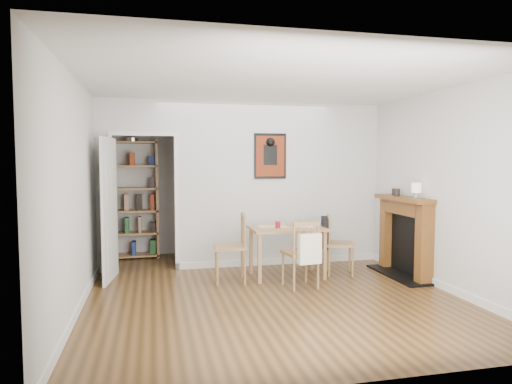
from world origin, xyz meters
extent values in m
plane|color=brown|center=(0.00, 0.00, 0.00)|extent=(5.20, 5.20, 0.00)
plane|color=#BABAB8|center=(0.00, 2.60, 1.30)|extent=(4.50, 0.00, 4.50)
plane|color=#BABAB8|center=(0.00, -2.60, 1.30)|extent=(4.50, 0.00, 4.50)
plane|color=#BABAB8|center=(-2.25, 0.00, 1.30)|extent=(0.00, 5.20, 5.20)
plane|color=#BABAB8|center=(2.25, 0.00, 1.30)|extent=(0.00, 5.20, 5.20)
plane|color=silver|center=(0.00, 0.00, 2.60)|extent=(5.20, 5.20, 0.00)
cube|color=#BABAB8|center=(0.57, 1.40, 1.30)|extent=(3.35, 0.10, 2.60)
cube|color=#BABAB8|center=(-2.12, 1.40, 1.30)|extent=(0.25, 0.10, 2.60)
cube|color=#BABAB8|center=(-1.55, 1.40, 2.33)|extent=(0.90, 0.10, 0.55)
cube|color=silver|center=(-2.03, 1.40, 1.02)|extent=(0.06, 0.14, 2.05)
cube|color=silver|center=(-1.07, 1.40, 1.02)|extent=(0.06, 0.14, 2.05)
cube|color=silver|center=(0.57, 1.34, 0.05)|extent=(3.35, 0.02, 0.10)
cube|color=silver|center=(-2.24, -0.60, 0.05)|extent=(0.02, 4.00, 0.10)
cube|color=silver|center=(2.24, -0.60, 0.05)|extent=(0.02, 4.00, 0.10)
cube|color=silver|center=(-2.02, 0.93, 1.00)|extent=(0.15, 0.80, 2.00)
cube|color=black|center=(0.40, 1.33, 1.75)|extent=(0.52, 0.02, 0.72)
cube|color=maroon|center=(0.40, 1.32, 1.75)|extent=(0.46, 0.00, 0.64)
cube|color=#A77B4E|center=(0.46, 0.57, 0.70)|extent=(1.06, 0.67, 0.04)
cube|color=#A77B4E|center=(-0.02, 0.29, 0.34)|extent=(0.05, 0.05, 0.68)
cube|color=#A77B4E|center=(0.93, 0.29, 0.34)|extent=(0.05, 0.05, 0.68)
cube|color=#A77B4E|center=(-0.02, 0.85, 0.34)|extent=(0.05, 0.05, 0.68)
cube|color=#A77B4E|center=(0.93, 0.85, 0.34)|extent=(0.05, 0.05, 0.68)
cube|color=black|center=(1.05, 0.62, 0.62)|extent=(0.20, 0.37, 0.46)
cube|color=beige|center=(0.50, -0.23, 0.56)|extent=(0.32, 0.14, 0.39)
cube|color=#A77B4E|center=(-2.17, 2.40, 1.02)|extent=(0.04, 0.34, 2.03)
cube|color=#A77B4E|center=(-1.35, 2.40, 1.02)|extent=(0.04, 0.34, 2.03)
cube|color=#A77B4E|center=(-1.76, 2.40, 0.04)|extent=(0.86, 0.34, 0.03)
cube|color=#A77B4E|center=(-1.76, 2.40, 0.81)|extent=(0.86, 0.34, 0.03)
cube|color=#A77B4E|center=(-1.76, 2.40, 1.99)|extent=(0.86, 0.34, 0.03)
cube|color=maroon|center=(-1.76, 2.40, 1.02)|extent=(0.75, 0.28, 0.28)
cube|color=brown|center=(2.15, -0.24, 0.55)|extent=(0.20, 0.16, 1.10)
cube|color=brown|center=(2.15, 0.74, 0.55)|extent=(0.20, 0.16, 1.10)
cube|color=brown|center=(2.12, 0.25, 1.13)|extent=(0.30, 1.21, 0.06)
cube|color=brown|center=(2.15, 0.25, 1.00)|extent=(0.20, 0.85, 0.20)
cube|color=black|center=(2.21, 0.25, 0.45)|extent=(0.08, 0.81, 0.88)
cube|color=black|center=(2.09, 0.25, 0.01)|extent=(0.45, 1.25, 0.03)
cylinder|color=maroon|center=(0.31, 0.53, 0.77)|extent=(0.07, 0.07, 0.10)
sphere|color=orange|center=(0.63, 0.64, 0.76)|extent=(0.08, 0.08, 0.08)
cube|color=beige|center=(0.27, 0.68, 0.72)|extent=(0.43, 0.33, 0.00)
cube|color=silver|center=(0.74, 0.60, 0.73)|extent=(0.34, 0.29, 0.01)
cylinder|color=silver|center=(2.13, -0.05, 1.20)|extent=(0.07, 0.07, 0.08)
cylinder|color=beige|center=(2.13, -0.05, 1.31)|extent=(0.14, 0.14, 0.14)
cylinder|color=black|center=(2.07, 0.36, 1.22)|extent=(0.09, 0.09, 0.11)
cylinder|color=black|center=(2.13, 0.52, 1.21)|extent=(0.08, 0.08, 0.10)
camera|label=1|loc=(-1.42, -5.69, 1.69)|focal=32.00mm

